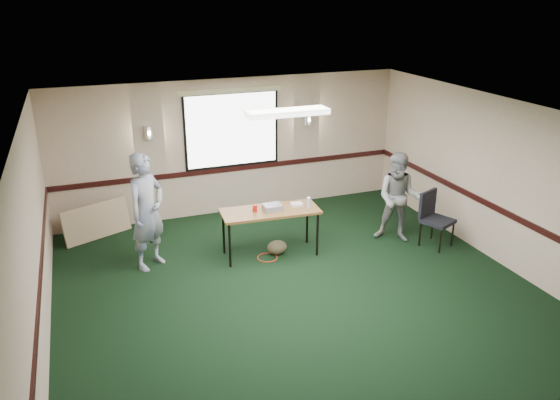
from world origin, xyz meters
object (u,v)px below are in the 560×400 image
object	(u,v)px
folding_table	(270,213)
conference_chair	(433,214)
person_right	(399,198)
person_left	(147,212)
projector	(272,207)

from	to	relation	value
folding_table	conference_chair	size ratio (longest dim) A/B	1.72
folding_table	person_right	world-z (taller)	person_right
person_left	folding_table	bearing A→B (deg)	-47.37
folding_table	conference_chair	distance (m)	2.90
projector	person_right	size ratio (longest dim) A/B	0.18
projector	person_right	world-z (taller)	person_right
person_left	conference_chair	bearing A→B (deg)	-49.72
folding_table	projector	bearing A→B (deg)	-29.26
folding_table	conference_chair	xyz separation A→B (m)	(2.82, -0.64, -0.19)
folding_table	person_left	distance (m)	2.01
projector	conference_chair	bearing A→B (deg)	-12.69
projector	conference_chair	world-z (taller)	conference_chair
folding_table	person_left	world-z (taller)	person_left
projector	person_right	xyz separation A→B (m)	(2.30, -0.23, -0.05)
person_right	folding_table	bearing A→B (deg)	-149.01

